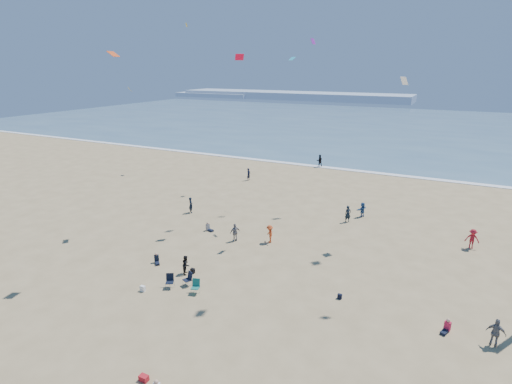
% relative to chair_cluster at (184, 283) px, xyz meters
% --- Properties ---
extents(ground, '(220.00, 220.00, 0.00)m').
position_rel_chair_cluster_xyz_m(ground, '(3.00, -6.89, -0.50)').
color(ground, tan).
rests_on(ground, ground).
extents(ocean, '(220.00, 100.00, 0.06)m').
position_rel_chair_cluster_xyz_m(ocean, '(3.00, 88.11, -0.47)').
color(ocean, '#476B84').
rests_on(ocean, ground).
extents(surf_line, '(220.00, 1.20, 0.08)m').
position_rel_chair_cluster_xyz_m(surf_line, '(3.00, 38.11, -0.46)').
color(surf_line, white).
rests_on(surf_line, ground).
extents(headland_far, '(110.00, 20.00, 3.20)m').
position_rel_chair_cluster_xyz_m(headland_far, '(-57.00, 163.11, 1.10)').
color(headland_far, '#7A8EA8').
rests_on(headland_far, ground).
extents(headland_near, '(40.00, 14.00, 2.00)m').
position_rel_chair_cluster_xyz_m(headland_near, '(-97.00, 158.11, 0.50)').
color(headland_near, '#7A8EA8').
rests_on(headland_near, ground).
extents(standing_flyers, '(33.84, 54.25, 1.91)m').
position_rel_chair_cluster_xyz_m(standing_flyers, '(6.62, 7.37, 0.36)').
color(standing_flyers, black).
rests_on(standing_flyers, ground).
extents(seated_group, '(21.64, 22.87, 0.84)m').
position_rel_chair_cluster_xyz_m(seated_group, '(4.00, -1.20, -0.08)').
color(seated_group, silver).
rests_on(seated_group, ground).
extents(chair_cluster, '(2.79, 1.61, 1.00)m').
position_rel_chair_cluster_xyz_m(chair_cluster, '(0.00, 0.00, 0.00)').
color(chair_cluster, black).
rests_on(chair_cluster, ground).
extents(white_tote, '(0.35, 0.20, 0.40)m').
position_rel_chair_cluster_xyz_m(white_tote, '(-2.36, -1.51, -0.30)').
color(white_tote, white).
rests_on(white_tote, ground).
extents(black_backpack, '(0.30, 0.22, 0.38)m').
position_rel_chair_cluster_xyz_m(black_backpack, '(-0.77, 2.09, -0.31)').
color(black_backpack, black).
rests_on(black_backpack, ground).
extents(cooler, '(0.45, 0.30, 0.30)m').
position_rel_chair_cluster_xyz_m(cooler, '(3.32, -7.79, -0.35)').
color(cooler, red).
rests_on(cooler, ground).
extents(navy_bag, '(0.28, 0.18, 0.34)m').
position_rel_chair_cluster_xyz_m(navy_bag, '(9.94, 3.63, -0.33)').
color(navy_bag, black).
rests_on(navy_bag, ground).
extents(kites_aloft, '(43.01, 43.88, 29.64)m').
position_rel_chair_cluster_xyz_m(kites_aloft, '(11.48, 5.40, 15.29)').
color(kites_aloft, '#E80F64').
rests_on(kites_aloft, ground).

